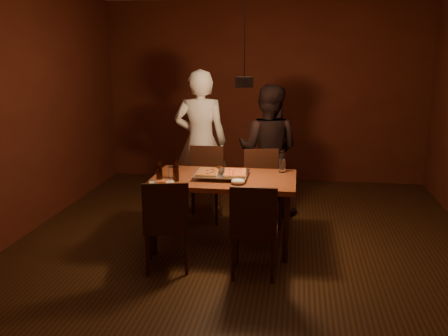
# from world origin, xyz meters

# --- Properties ---
(room_shell) EXTENTS (6.00, 6.00, 6.00)m
(room_shell) POSITION_xyz_m (0.00, 0.00, 1.40)
(room_shell) COLOR #3B2410
(room_shell) RESTS_ON ground
(dining_table) EXTENTS (1.50, 0.90, 0.75)m
(dining_table) POSITION_xyz_m (-0.22, 0.13, 0.68)
(dining_table) COLOR brown
(dining_table) RESTS_ON floor
(chair_far_left) EXTENTS (0.42, 0.42, 0.49)m
(chair_far_left) POSITION_xyz_m (-0.57, 0.97, 0.54)
(chair_far_left) COLOR #38190F
(chair_far_left) RESTS_ON floor
(chair_far_right) EXTENTS (0.50, 0.50, 0.49)m
(chair_far_right) POSITION_xyz_m (0.13, 0.88, 0.54)
(chair_far_right) COLOR #38190F
(chair_far_right) RESTS_ON floor
(chair_near_left) EXTENTS (0.50, 0.50, 0.49)m
(chair_near_left) POSITION_xyz_m (-0.65, -0.61, 0.54)
(chair_near_left) COLOR #38190F
(chair_near_left) RESTS_ON floor
(chair_near_right) EXTENTS (0.43, 0.43, 0.49)m
(chair_near_right) POSITION_xyz_m (0.17, -0.62, 0.54)
(chair_near_right) COLOR #38190F
(chair_near_right) RESTS_ON floor
(pizza_tray) EXTENTS (0.58, 0.48, 0.05)m
(pizza_tray) POSITION_xyz_m (-0.24, 0.13, 0.77)
(pizza_tray) COLOR silver
(pizza_tray) RESTS_ON dining_table
(pizza_meat) EXTENTS (0.22, 0.34, 0.02)m
(pizza_meat) POSITION_xyz_m (-0.39, 0.12, 0.81)
(pizza_meat) COLOR maroon
(pizza_meat) RESTS_ON pizza_tray
(pizza_cheese) EXTENTS (0.26, 0.39, 0.02)m
(pizza_cheese) POSITION_xyz_m (-0.10, 0.14, 0.81)
(pizza_cheese) COLOR gold
(pizza_cheese) RESTS_ON pizza_tray
(spatula) EXTENTS (0.19, 0.25, 0.04)m
(spatula) POSITION_xyz_m (-0.23, 0.14, 0.81)
(spatula) COLOR silver
(spatula) RESTS_ON pizza_tray
(beer_bottle_a) EXTENTS (0.06, 0.06, 0.24)m
(beer_bottle_a) POSITION_xyz_m (-0.84, -0.15, 0.87)
(beer_bottle_a) COLOR black
(beer_bottle_a) RESTS_ON dining_table
(beer_bottle_b) EXTENTS (0.06, 0.06, 0.23)m
(beer_bottle_b) POSITION_xyz_m (-0.68, -0.09, 0.86)
(beer_bottle_b) COLOR black
(beer_bottle_b) RESTS_ON dining_table
(water_glass_left) EXTENTS (0.07, 0.07, 0.12)m
(water_glass_left) POSITION_xyz_m (-0.76, 0.03, 0.81)
(water_glass_left) COLOR silver
(water_glass_left) RESTS_ON dining_table
(water_glass_right) EXTENTS (0.07, 0.07, 0.15)m
(water_glass_right) POSITION_xyz_m (0.38, 0.44, 0.82)
(water_glass_right) COLOR silver
(water_glass_right) RESTS_ON dining_table
(plate_slice) EXTENTS (0.25, 0.25, 0.03)m
(plate_slice) POSITION_xyz_m (-0.81, -0.20, 0.76)
(plate_slice) COLOR white
(plate_slice) RESTS_ON dining_table
(napkin) EXTENTS (0.14, 0.10, 0.06)m
(napkin) POSITION_xyz_m (-0.04, -0.13, 0.78)
(napkin) COLOR white
(napkin) RESTS_ON dining_table
(diner_white) EXTENTS (0.69, 0.48, 1.82)m
(diner_white) POSITION_xyz_m (-0.69, 1.27, 0.91)
(diner_white) COLOR white
(diner_white) RESTS_ON floor
(diner_dark) EXTENTS (0.91, 0.77, 1.64)m
(diner_dark) POSITION_xyz_m (0.17, 1.30, 0.82)
(diner_dark) COLOR black
(diner_dark) RESTS_ON floor
(pendant_lamp) EXTENTS (0.18, 0.18, 1.10)m
(pendant_lamp) POSITION_xyz_m (0.00, 0.00, 1.76)
(pendant_lamp) COLOR black
(pendant_lamp) RESTS_ON ceiling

